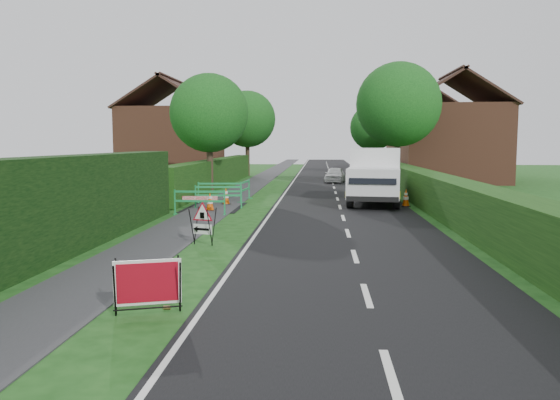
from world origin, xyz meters
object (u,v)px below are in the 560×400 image
object	(u,v)px
works_van	(375,175)
hatchback_car	(335,175)
triangle_sign	(201,220)
red_rect_sign	(148,283)

from	to	relation	value
works_van	hatchback_car	world-z (taller)	works_van
triangle_sign	hatchback_car	size ratio (longest dim) A/B	0.32
triangle_sign	works_van	xyz separation A→B (m)	(5.80, 10.83, 0.65)
works_van	hatchback_car	distance (m)	13.83
triangle_sign	works_van	size ratio (longest dim) A/B	0.17
triangle_sign	works_van	distance (m)	12.30
triangle_sign	red_rect_sign	bearing A→B (deg)	-69.34
red_rect_sign	works_van	xyz separation A→B (m)	(5.37, 16.92, 0.84)
red_rect_sign	triangle_sign	bearing A→B (deg)	76.29
red_rect_sign	works_van	size ratio (longest dim) A/B	0.21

